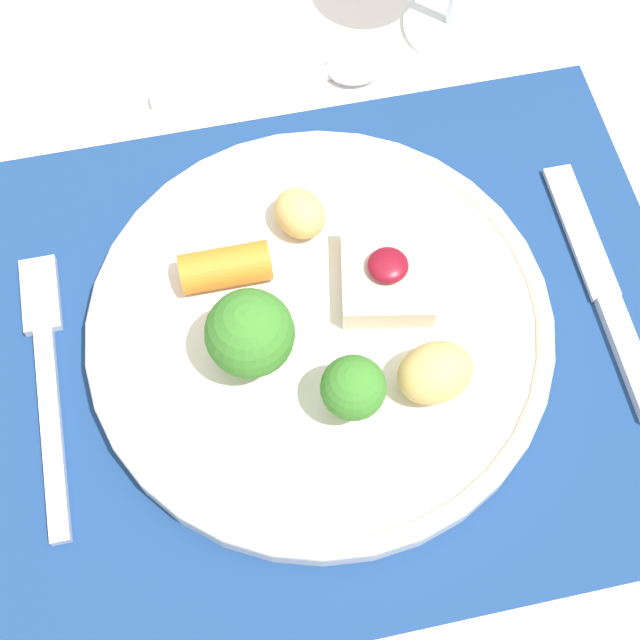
{
  "coord_description": "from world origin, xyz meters",
  "views": [
    {
      "loc": [
        -0.06,
        -0.23,
        1.28
      ],
      "look_at": [
        -0.01,
        0.01,
        0.78
      ],
      "focal_mm": 50.0,
      "sensor_mm": 36.0,
      "label": 1
    }
  ],
  "objects": [
    {
      "name": "ground_plane",
      "position": [
        0.0,
        0.0,
        0.0
      ],
      "size": [
        8.0,
        8.0,
        0.0
      ],
      "primitive_type": "plane",
      "color": "gray"
    },
    {
      "name": "dining_table",
      "position": [
        0.0,
        0.0,
        0.65
      ],
      "size": [
        1.24,
        0.97,
        0.75
      ],
      "color": "white",
      "rests_on": "ground_plane"
    },
    {
      "name": "placemat",
      "position": [
        0.0,
        0.0,
        0.76
      ],
      "size": [
        0.46,
        0.37,
        0.0
      ],
      "primitive_type": "cube",
      "color": "navy",
      "rests_on": "dining_table"
    },
    {
      "name": "dinner_plate",
      "position": [
        -0.01,
        0.0,
        0.77
      ],
      "size": [
        0.3,
        0.3,
        0.08
      ],
      "color": "silver",
      "rests_on": "placemat"
    },
    {
      "name": "fork",
      "position": [
        -0.18,
        0.02,
        0.76
      ],
      "size": [
        0.02,
        0.19,
        0.01
      ],
      "rotation": [
        0.0,
        0.0,
        -0.04
      ],
      "color": "silver",
      "rests_on": "placemat"
    },
    {
      "name": "knife",
      "position": [
        0.18,
        -0.01,
        0.76
      ],
      "size": [
        0.02,
        0.19,
        0.01
      ],
      "rotation": [
        0.0,
        0.0,
        0.04
      ],
      "color": "silver",
      "rests_on": "placemat"
    },
    {
      "name": "spoon",
      "position": [
        0.04,
        0.22,
        0.76
      ],
      "size": [
        0.18,
        0.04,
        0.01
      ],
      "rotation": [
        0.0,
        0.0,
        0.06
      ],
      "color": "silver",
      "rests_on": "dining_table"
    }
  ]
}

